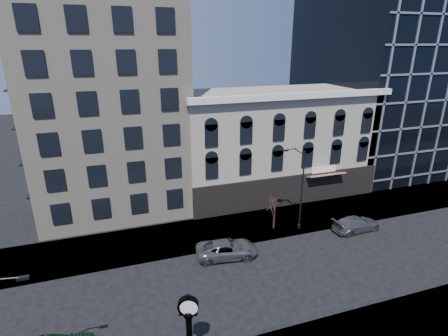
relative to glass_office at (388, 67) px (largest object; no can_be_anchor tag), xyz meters
name	(u,v)px	position (x,y,z in m)	size (l,w,h in m)	color
ground	(215,290)	(-32.00, -20.91, -14.00)	(160.00, 160.00, 0.00)	black
sidewalk_far	(191,235)	(-32.00, -12.91, -13.94)	(160.00, 6.00, 0.12)	gray
cream_tower	(98,20)	(-38.11, -2.02, 5.32)	(15.90, 15.40, 42.50)	#C3B39D
victorian_row	(272,143)	(-20.00, -5.01, -8.00)	(22.60, 11.19, 12.50)	#B0A490
glass_office	(388,67)	(0.00, 0.00, 0.00)	(20.00, 20.15, 28.00)	black
street_lamp_far	(298,168)	(-22.21, -14.83, -7.57)	(2.16, 0.52, 8.36)	black
bare_tree_far	(275,200)	(-23.98, -14.15, -10.88)	(2.32, 2.32, 3.98)	#302118
car_far_a	(227,249)	(-29.81, -17.14, -13.27)	(2.42, 5.24, 1.46)	#595B60
car_far_b	(356,224)	(-16.50, -16.87, -13.30)	(1.96, 4.82, 1.40)	#595B60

